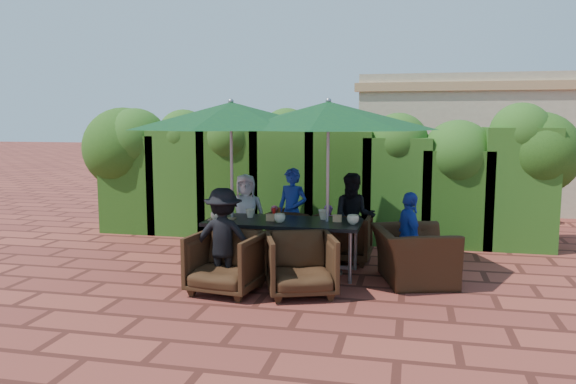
% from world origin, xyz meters
% --- Properties ---
extents(ground, '(80.00, 80.00, 0.00)m').
position_xyz_m(ground, '(0.00, 0.00, 0.00)').
color(ground, brown).
rests_on(ground, ground).
extents(dining_table, '(2.18, 0.90, 0.75)m').
position_xyz_m(dining_table, '(-0.01, -0.10, 0.67)').
color(dining_table, black).
rests_on(dining_table, ground).
extents(umbrella_left, '(3.01, 3.01, 2.46)m').
position_xyz_m(umbrella_left, '(-0.77, -0.07, 2.21)').
color(umbrella_left, gray).
rests_on(umbrella_left, ground).
extents(umbrella_right, '(2.96, 2.96, 2.46)m').
position_xyz_m(umbrella_right, '(0.61, -0.03, 2.21)').
color(umbrella_right, gray).
rests_on(umbrella_right, ground).
extents(chair_far_left, '(0.88, 0.85, 0.76)m').
position_xyz_m(chair_far_left, '(-0.97, 0.91, 0.38)').
color(chair_far_left, black).
rests_on(chair_far_left, ground).
extents(chair_far_mid, '(0.95, 0.91, 0.81)m').
position_xyz_m(chair_far_mid, '(0.01, 0.96, 0.41)').
color(chair_far_mid, black).
rests_on(chair_far_mid, ground).
extents(chair_far_right, '(0.81, 0.77, 0.82)m').
position_xyz_m(chair_far_right, '(0.76, 0.74, 0.41)').
color(chair_far_right, black).
rests_on(chair_far_right, ground).
extents(chair_near_left, '(0.92, 0.87, 0.84)m').
position_xyz_m(chair_near_left, '(-0.50, -1.17, 0.42)').
color(chair_near_left, black).
rests_on(chair_near_left, ground).
extents(chair_near_right, '(1.03, 1.00, 0.85)m').
position_xyz_m(chair_near_right, '(0.43, -1.05, 0.42)').
color(chair_near_right, black).
rests_on(chair_near_right, ground).
extents(chair_end_right, '(1.00, 1.27, 0.97)m').
position_xyz_m(chair_end_right, '(1.80, -0.18, 0.49)').
color(chair_end_right, black).
rests_on(chair_end_right, ground).
extents(adult_far_left, '(0.72, 0.55, 1.30)m').
position_xyz_m(adult_far_left, '(-0.84, 0.83, 0.65)').
color(adult_far_left, silver).
rests_on(adult_far_left, ground).
extents(adult_far_mid, '(0.60, 0.54, 1.41)m').
position_xyz_m(adult_far_mid, '(-0.09, 0.88, 0.70)').
color(adult_far_mid, '#1E38A2').
rests_on(adult_far_mid, ground).
extents(adult_far_right, '(0.68, 0.45, 1.36)m').
position_xyz_m(adult_far_right, '(0.90, 0.77, 0.68)').
color(adult_far_right, black).
rests_on(adult_far_right, ground).
extents(adult_near_left, '(0.88, 0.50, 1.31)m').
position_xyz_m(adult_near_left, '(-0.58, -1.02, 0.65)').
color(adult_near_left, black).
rests_on(adult_near_left, ground).
extents(adult_end_right, '(0.56, 0.79, 1.21)m').
position_xyz_m(adult_end_right, '(1.74, -0.15, 0.61)').
color(adult_end_right, '#1E38A2').
rests_on(adult_end_right, ground).
extents(child_left, '(0.28, 0.23, 0.77)m').
position_xyz_m(child_left, '(-0.42, 1.05, 0.39)').
color(child_left, '#F1557E').
rests_on(child_left, ground).
extents(child_right, '(0.32, 0.27, 0.83)m').
position_xyz_m(child_right, '(0.49, 0.93, 0.42)').
color(child_right, '#AC52B3').
rests_on(child_right, ground).
extents(pedestrian_a, '(1.78, 0.97, 1.81)m').
position_xyz_m(pedestrian_a, '(1.66, 4.30, 0.91)').
color(pedestrian_a, '#297D22').
rests_on(pedestrian_a, ground).
extents(pedestrian_b, '(0.96, 0.67, 1.86)m').
position_xyz_m(pedestrian_b, '(2.31, 4.41, 0.93)').
color(pedestrian_b, '#F1557E').
rests_on(pedestrian_b, ground).
extents(pedestrian_c, '(1.29, 1.14, 1.86)m').
position_xyz_m(pedestrian_c, '(3.68, 4.41, 0.93)').
color(pedestrian_c, gray).
rests_on(pedestrian_c, ground).
extents(cup_a, '(0.15, 0.15, 0.12)m').
position_xyz_m(cup_a, '(-0.94, -0.29, 0.81)').
color(cup_a, beige).
rests_on(cup_a, dining_table).
extents(cup_b, '(0.14, 0.14, 0.13)m').
position_xyz_m(cup_b, '(-0.53, 0.02, 0.81)').
color(cup_b, beige).
rests_on(cup_b, dining_table).
extents(cup_c, '(0.16, 0.16, 0.12)m').
position_xyz_m(cup_c, '(-0.02, -0.26, 0.81)').
color(cup_c, beige).
rests_on(cup_c, dining_table).
extents(cup_d, '(0.15, 0.15, 0.14)m').
position_xyz_m(cup_d, '(0.54, 0.11, 0.82)').
color(cup_d, beige).
rests_on(cup_d, dining_table).
extents(cup_e, '(0.16, 0.16, 0.13)m').
position_xyz_m(cup_e, '(0.98, -0.17, 0.81)').
color(cup_e, beige).
rests_on(cup_e, dining_table).
extents(ketchup_bottle, '(0.04, 0.04, 0.17)m').
position_xyz_m(ketchup_bottle, '(-0.15, -0.07, 0.83)').
color(ketchup_bottle, '#B20C0A').
rests_on(ketchup_bottle, dining_table).
extents(sauce_bottle, '(0.04, 0.04, 0.17)m').
position_xyz_m(sauce_bottle, '(-0.09, -0.01, 0.83)').
color(sauce_bottle, '#4C230C').
rests_on(sauce_bottle, dining_table).
extents(serving_tray, '(0.35, 0.25, 0.02)m').
position_xyz_m(serving_tray, '(-0.87, -0.22, 0.76)').
color(serving_tray, '#936A47').
rests_on(serving_tray, dining_table).
extents(number_block_left, '(0.12, 0.06, 0.10)m').
position_xyz_m(number_block_left, '(-0.17, -0.18, 0.80)').
color(number_block_left, tan).
rests_on(number_block_left, dining_table).
extents(number_block_right, '(0.12, 0.06, 0.10)m').
position_xyz_m(number_block_right, '(0.75, -0.04, 0.80)').
color(number_block_right, tan).
rests_on(number_block_right, dining_table).
extents(hedge_wall, '(9.10, 1.60, 2.46)m').
position_xyz_m(hedge_wall, '(-0.22, 2.32, 1.34)').
color(hedge_wall, '#183A0F').
rests_on(hedge_wall, ground).
extents(building, '(6.20, 3.08, 3.20)m').
position_xyz_m(building, '(3.50, 6.99, 1.61)').
color(building, '#C7B994').
rests_on(building, ground).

